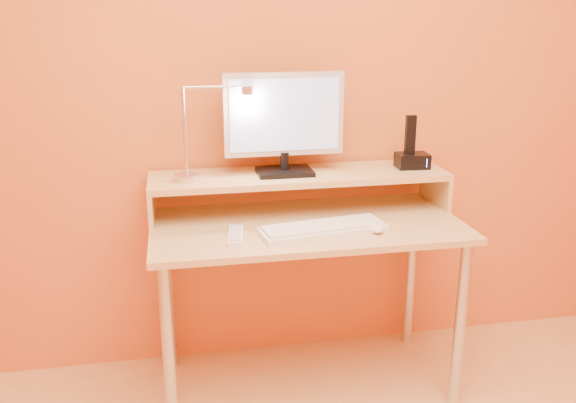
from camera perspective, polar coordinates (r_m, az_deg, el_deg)
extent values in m
cube|color=orange|center=(2.54, 0.31, 11.76)|extent=(3.00, 0.04, 2.50)
cylinder|color=silver|center=(2.23, -11.18, -14.03)|extent=(0.04, 0.04, 0.69)
cylinder|color=silver|center=(2.46, 15.90, -11.24)|extent=(0.04, 0.04, 0.69)
cylinder|color=silver|center=(2.67, -11.20, -8.50)|extent=(0.04, 0.04, 0.69)
cylinder|color=silver|center=(2.87, 11.49, -6.68)|extent=(0.04, 0.04, 0.69)
cube|color=tan|center=(2.35, 1.80, -2.27)|extent=(1.20, 0.60, 0.02)
cube|color=tan|center=(2.42, -12.77, -0.14)|extent=(0.02, 0.30, 0.14)
cube|color=tan|center=(2.65, 13.68, 1.30)|extent=(0.02, 0.30, 0.14)
cube|color=tan|center=(2.45, 1.07, 2.42)|extent=(1.20, 0.30, 0.02)
cube|color=black|center=(2.43, -0.34, 2.84)|extent=(0.22, 0.16, 0.02)
cylinder|color=black|center=(2.42, -0.34, 3.85)|extent=(0.04, 0.04, 0.07)
cube|color=silver|center=(2.39, -0.39, 8.22)|extent=(0.48, 0.04, 0.32)
cube|color=black|center=(2.41, -0.50, 8.31)|extent=(0.43, 0.02, 0.28)
cube|color=#A1A9DD|center=(2.37, -0.31, 8.15)|extent=(0.43, 0.01, 0.28)
cylinder|color=silver|center=(2.36, -9.50, 2.27)|extent=(0.10, 0.10, 0.02)
cylinder|color=silver|center=(2.32, -9.72, 6.50)|extent=(0.01, 0.01, 0.33)
cylinder|color=silver|center=(2.30, -6.89, 10.69)|extent=(0.24, 0.01, 0.01)
cylinder|color=silver|center=(2.32, -3.87, 10.44)|extent=(0.04, 0.04, 0.03)
cylinder|color=#FFEAC6|center=(2.32, -3.86, 10.04)|extent=(0.03, 0.03, 0.00)
cube|color=black|center=(2.57, 11.62, 3.80)|extent=(0.14, 0.11, 0.06)
cube|color=black|center=(2.55, 11.46, 6.20)|extent=(0.04, 0.03, 0.16)
cube|color=#3589FF|center=(2.55, 12.99, 3.57)|extent=(0.01, 0.00, 0.04)
cube|color=white|center=(2.24, 3.33, -2.68)|extent=(0.49, 0.22, 0.02)
ellipsoid|color=white|center=(2.27, 8.34, -2.41)|extent=(0.07, 0.11, 0.03)
cube|color=white|center=(2.19, -4.95, -3.22)|extent=(0.08, 0.20, 0.02)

